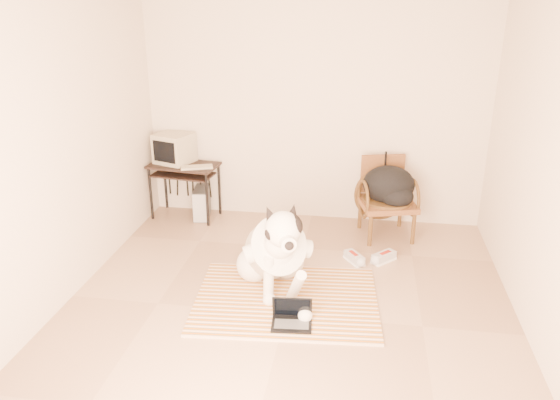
% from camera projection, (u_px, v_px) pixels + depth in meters
% --- Properties ---
extents(floor, '(4.50, 4.50, 0.00)m').
position_uv_depth(floor, '(286.00, 314.00, 4.78)').
color(floor, '#A07D62').
rests_on(floor, ground).
extents(wall_back, '(4.50, 0.00, 4.50)m').
position_uv_depth(wall_back, '(314.00, 109.00, 6.36)').
color(wall_back, beige).
rests_on(wall_back, floor).
extents(wall_front, '(4.50, 0.00, 4.50)m').
position_uv_depth(wall_front, '(206.00, 337.00, 2.22)').
color(wall_front, beige).
rests_on(wall_front, floor).
extents(wall_left, '(0.00, 4.50, 4.50)m').
position_uv_depth(wall_left, '(51.00, 157.00, 4.57)').
color(wall_left, beige).
rests_on(wall_left, floor).
extents(wall_right, '(0.00, 4.50, 4.50)m').
position_uv_depth(wall_right, '(556.00, 181.00, 4.00)').
color(wall_right, beige).
rests_on(wall_right, floor).
extents(rug, '(1.74, 1.39, 0.02)m').
position_uv_depth(rug, '(286.00, 300.00, 4.99)').
color(rug, '#B66014').
rests_on(rug, floor).
extents(dog, '(0.81, 1.23, 1.00)m').
position_uv_depth(dog, '(275.00, 251.00, 5.05)').
color(dog, white).
rests_on(dog, rug).
extents(laptop, '(0.36, 0.27, 0.24)m').
position_uv_depth(laptop, '(292.00, 317.00, 4.60)').
color(laptop, black).
rests_on(laptop, rug).
extents(computer_desk, '(0.87, 0.56, 0.68)m').
position_uv_depth(computer_desk, '(184.00, 172.00, 6.61)').
color(computer_desk, black).
rests_on(computer_desk, floor).
extents(crt_monitor, '(0.50, 0.49, 0.36)m').
position_uv_depth(crt_monitor, '(174.00, 148.00, 6.60)').
color(crt_monitor, tan).
rests_on(crt_monitor, computer_desk).
extents(desk_keyboard, '(0.40, 0.25, 0.02)m').
position_uv_depth(desk_keyboard, '(197.00, 167.00, 6.44)').
color(desk_keyboard, tan).
rests_on(desk_keyboard, computer_desk).
extents(pc_tower, '(0.22, 0.42, 0.38)m').
position_uv_depth(pc_tower, '(202.00, 203.00, 6.75)').
color(pc_tower, '#464648').
rests_on(pc_tower, floor).
extents(rattan_chair, '(0.71, 0.70, 0.89)m').
position_uv_depth(rattan_chair, '(386.00, 198.00, 6.19)').
color(rattan_chair, brown).
rests_on(rattan_chair, floor).
extents(backpack, '(0.58, 0.51, 0.43)m').
position_uv_depth(backpack, '(390.00, 187.00, 6.07)').
color(backpack, black).
rests_on(backpack, rattan_chair).
extents(sneaker_left, '(0.24, 0.28, 0.09)m').
position_uv_depth(sneaker_left, '(354.00, 258.00, 5.68)').
color(sneaker_left, white).
rests_on(sneaker_left, floor).
extents(sneaker_right, '(0.28, 0.28, 0.10)m').
position_uv_depth(sneaker_right, '(384.00, 258.00, 5.69)').
color(sneaker_right, white).
rests_on(sneaker_right, floor).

